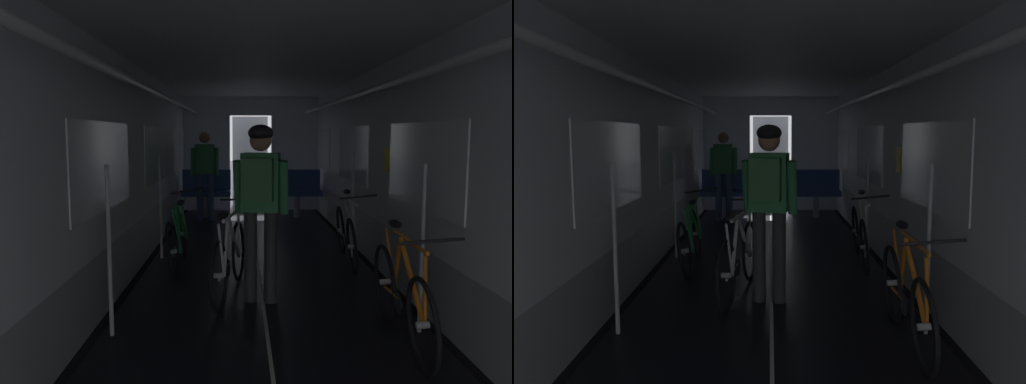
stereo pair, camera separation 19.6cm
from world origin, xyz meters
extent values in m
cube|color=black|center=(-1.41, 3.25, 0.00)|extent=(0.08, 11.50, 0.01)
cube|color=black|center=(1.41, 3.25, 0.00)|extent=(0.08, 11.50, 0.01)
cube|color=beige|center=(0.00, 3.25, 0.00)|extent=(0.03, 11.27, 0.00)
cube|color=#9EA0A5|center=(-1.51, 3.25, 0.30)|extent=(0.12, 11.50, 0.60)
cube|color=silver|center=(-1.51, 3.25, 1.53)|extent=(0.12, 11.50, 1.85)
cube|color=white|center=(-1.45, 2.67, 1.35)|extent=(0.02, 1.90, 0.80)
cube|color=white|center=(-1.45, 5.55, 1.35)|extent=(0.02, 1.90, 0.80)
cube|color=white|center=(-1.45, 8.42, 1.35)|extent=(0.02, 1.90, 0.80)
cube|color=yellow|center=(-1.45, 2.65, 1.35)|extent=(0.01, 0.20, 0.28)
cylinder|color=white|center=(-1.17, 3.25, 2.10)|extent=(0.07, 11.04, 0.07)
cylinder|color=#B7BABF|center=(-1.27, 2.10, 0.70)|extent=(0.04, 0.04, 1.40)
cylinder|color=#B7BABF|center=(-1.27, 4.70, 0.70)|extent=(0.04, 0.04, 1.40)
cube|color=#9EA0A5|center=(1.51, 3.25, 0.30)|extent=(0.12, 11.50, 0.60)
cube|color=silver|center=(1.51, 3.25, 1.53)|extent=(0.12, 11.50, 1.85)
cube|color=white|center=(1.45, 2.67, 1.35)|extent=(0.02, 1.90, 0.80)
cube|color=white|center=(1.45, 5.55, 1.35)|extent=(0.02, 1.90, 0.80)
cube|color=white|center=(1.45, 8.42, 1.35)|extent=(0.02, 1.90, 0.80)
cube|color=yellow|center=(1.45, 3.79, 1.35)|extent=(0.01, 0.20, 0.28)
cylinder|color=white|center=(1.17, 3.25, 2.10)|extent=(0.07, 11.04, 0.07)
cylinder|color=#B7BABF|center=(1.27, 2.10, 0.70)|extent=(0.04, 0.04, 1.40)
cylinder|color=#B7BABF|center=(1.27, 4.70, 0.70)|extent=(0.04, 0.04, 1.40)
cube|color=silver|center=(-0.95, 9.06, 1.23)|extent=(1.00, 0.12, 2.45)
cube|color=silver|center=(0.95, 9.06, 1.23)|extent=(1.00, 0.12, 2.45)
cube|color=silver|center=(0.00, 9.06, 2.25)|extent=(0.90, 0.12, 0.40)
cube|color=#4C4F54|center=(0.00, 9.76, 1.03)|extent=(0.81, 0.04, 2.05)
cube|color=white|center=(0.00, 3.25, 2.51)|extent=(3.14, 11.62, 0.12)
cylinder|color=gray|center=(-0.90, 8.00, 0.22)|extent=(0.12, 0.12, 0.44)
cube|color=#2D4784|center=(-0.90, 8.00, 0.49)|extent=(0.96, 0.44, 0.10)
cube|color=#2D4784|center=(-0.90, 8.19, 0.74)|extent=(0.96, 0.08, 0.40)
torus|color=gray|center=(-1.33, 8.22, 0.94)|extent=(0.14, 0.14, 0.02)
cylinder|color=gray|center=(0.90, 8.00, 0.22)|extent=(0.12, 0.12, 0.44)
cube|color=#2D4784|center=(0.90, 8.00, 0.49)|extent=(0.96, 0.44, 0.10)
cube|color=#2D4784|center=(0.90, 8.19, 0.74)|extent=(0.96, 0.08, 0.40)
torus|color=gray|center=(0.47, 8.22, 0.94)|extent=(0.14, 0.14, 0.02)
torus|color=black|center=(1.16, 4.87, 0.33)|extent=(0.15, 0.68, 0.67)
cylinder|color=#B2B2B7|center=(1.16, 4.87, 0.33)|extent=(0.10, 0.06, 0.06)
torus|color=black|center=(1.09, 3.85, 0.33)|extent=(0.15, 0.68, 0.67)
cylinder|color=#B2B2B7|center=(1.09, 3.85, 0.33)|extent=(0.10, 0.06, 0.06)
cylinder|color=#ADAFB5|center=(1.13, 4.17, 0.55)|extent=(0.06, 0.54, 0.56)
cylinder|color=#ADAFB5|center=(1.16, 4.58, 0.55)|extent=(0.11, 0.34, 0.55)
cylinder|color=#ADAFB5|center=(1.17, 4.32, 0.82)|extent=(0.09, 0.82, 0.04)
cylinder|color=#ADAFB5|center=(1.18, 4.80, 0.57)|extent=(0.07, 0.17, 0.49)
cylinder|color=#ADAFB5|center=(1.14, 4.65, 0.31)|extent=(0.06, 0.45, 0.07)
cylinder|color=#ADAFB5|center=(1.11, 3.88, 0.57)|extent=(0.08, 0.09, 0.49)
cylinder|color=black|center=(1.12, 4.42, 0.29)|extent=(0.04, 0.17, 0.17)
ellipsoid|color=black|center=(1.20, 4.75, 0.88)|extent=(0.11, 0.25, 0.07)
cylinder|color=black|center=(1.15, 3.86, 0.92)|extent=(0.44, 0.05, 0.07)
torus|color=black|center=(-0.98, 3.66, 0.33)|extent=(0.16, 0.67, 0.67)
cylinder|color=#B2B2B7|center=(-0.98, 3.66, 0.33)|extent=(0.10, 0.05, 0.06)
torus|color=black|center=(-1.01, 4.68, 0.33)|extent=(0.16, 0.67, 0.67)
cylinder|color=#B2B2B7|center=(-1.01, 4.68, 0.33)|extent=(0.10, 0.05, 0.06)
cylinder|color=#1E8438|center=(-0.96, 4.36, 0.55)|extent=(0.11, 0.54, 0.56)
cylinder|color=#1E8438|center=(-0.95, 3.95, 0.55)|extent=(0.13, 0.34, 0.55)
cylinder|color=#1E8438|center=(-0.92, 4.21, 0.81)|extent=(0.06, 0.82, 0.04)
cylinder|color=#1E8438|center=(-0.94, 3.73, 0.57)|extent=(0.10, 0.17, 0.49)
cylinder|color=#1E8438|center=(-0.99, 3.88, 0.31)|extent=(0.05, 0.45, 0.07)
cylinder|color=#1E8438|center=(-0.97, 4.65, 0.57)|extent=(0.11, 0.09, 0.49)
cylinder|color=black|center=(-1.00, 4.11, 0.29)|extent=(0.04, 0.17, 0.17)
ellipsoid|color=black|center=(-0.90, 3.78, 0.87)|extent=(0.11, 0.24, 0.07)
cylinder|color=black|center=(-0.91, 4.67, 0.91)|extent=(0.44, 0.04, 0.09)
torus|color=black|center=(1.06, 2.42, 0.33)|extent=(0.11, 0.67, 0.67)
cylinder|color=#B2B2B7|center=(1.06, 2.42, 0.33)|extent=(0.10, 0.05, 0.06)
torus|color=black|center=(1.03, 1.40, 0.33)|extent=(0.11, 0.67, 0.67)
cylinder|color=#B2B2B7|center=(1.03, 1.40, 0.33)|extent=(0.10, 0.05, 0.06)
cylinder|color=orange|center=(1.06, 1.71, 0.55)|extent=(0.07, 0.54, 0.56)
cylinder|color=orange|center=(1.07, 2.12, 0.55)|extent=(0.09, 0.34, 0.55)
cylinder|color=orange|center=(1.08, 1.87, 0.82)|extent=(0.06, 0.82, 0.04)
cylinder|color=orange|center=(1.08, 2.35, 0.58)|extent=(0.06, 0.16, 0.49)
cylinder|color=orange|center=(1.06, 2.19, 0.31)|extent=(0.04, 0.45, 0.07)
cylinder|color=orange|center=(1.05, 1.43, 0.58)|extent=(0.07, 0.09, 0.49)
cylinder|color=black|center=(1.05, 1.97, 0.29)|extent=(0.03, 0.17, 0.17)
ellipsoid|color=black|center=(1.10, 2.30, 0.88)|extent=(0.10, 0.24, 0.07)
cylinder|color=black|center=(1.08, 1.41, 0.92)|extent=(0.44, 0.04, 0.06)
cylinder|color=#2D2D33|center=(-0.12, 2.93, 0.45)|extent=(0.13, 0.13, 0.90)
cylinder|color=#2D2D33|center=(0.08, 2.89, 0.45)|extent=(0.13, 0.13, 0.90)
cube|color=#337F47|center=(-0.02, 2.91, 1.18)|extent=(0.39, 0.28, 0.56)
cylinder|color=#337F47|center=(-0.24, 2.97, 1.13)|extent=(0.12, 0.21, 0.53)
cylinder|color=#337F47|center=(0.20, 2.89, 1.13)|extent=(0.12, 0.21, 0.53)
sphere|color=#9E7051|center=(-0.02, 2.91, 1.58)|extent=(0.21, 0.21, 0.21)
ellipsoid|color=black|center=(-0.02, 2.91, 1.65)|extent=(0.29, 0.32, 0.16)
cube|color=#3D703D|center=(-0.05, 2.74, 1.22)|extent=(0.30, 0.21, 0.40)
torus|color=black|center=(-0.42, 2.66, 0.33)|extent=(0.17, 0.67, 0.67)
cylinder|color=#B2B2B7|center=(-0.42, 2.66, 0.33)|extent=(0.10, 0.07, 0.05)
torus|color=black|center=(-0.24, 3.66, 0.33)|extent=(0.17, 0.67, 0.67)
cylinder|color=#B2B2B7|center=(-0.24, 3.66, 0.33)|extent=(0.10, 0.07, 0.05)
cylinder|color=silver|center=(-0.29, 3.35, 0.55)|extent=(0.15, 0.53, 0.56)
cylinder|color=silver|center=(-0.36, 2.94, 0.55)|extent=(0.08, 0.35, 0.55)
cylinder|color=silver|center=(-0.31, 3.19, 0.82)|extent=(0.18, 0.81, 0.04)
cylinder|color=silver|center=(-0.40, 2.72, 0.58)|extent=(0.07, 0.16, 0.49)
cylinder|color=silver|center=(-0.38, 2.88, 0.31)|extent=(0.10, 0.45, 0.07)
cylinder|color=silver|center=(-0.24, 3.63, 0.58)|extent=(0.04, 0.09, 0.49)
cylinder|color=black|center=(-0.34, 3.10, 0.29)|extent=(0.05, 0.17, 0.17)
ellipsoid|color=black|center=(-0.38, 2.77, 0.88)|extent=(0.13, 0.25, 0.06)
cylinder|color=black|center=(-0.23, 3.65, 0.92)|extent=(0.44, 0.10, 0.04)
cylinder|color=#384C75|center=(-0.80, 7.70, 0.45)|extent=(0.13, 0.13, 0.90)
cylinder|color=#384C75|center=(-1.00, 7.70, 0.45)|extent=(0.13, 0.13, 0.90)
cube|color=#337F47|center=(-0.90, 7.70, 1.18)|extent=(0.36, 0.22, 0.56)
cylinder|color=#337F47|center=(-0.68, 7.68, 1.13)|extent=(0.09, 0.20, 0.53)
cylinder|color=#337F47|center=(-1.12, 7.68, 1.13)|extent=(0.09, 0.20, 0.53)
sphere|color=#9E7051|center=(-0.90, 7.70, 1.58)|extent=(0.21, 0.21, 0.21)
camera|label=1|loc=(-0.21, -1.89, 1.63)|focal=35.34mm
camera|label=2|loc=(-0.01, -1.90, 1.63)|focal=35.34mm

